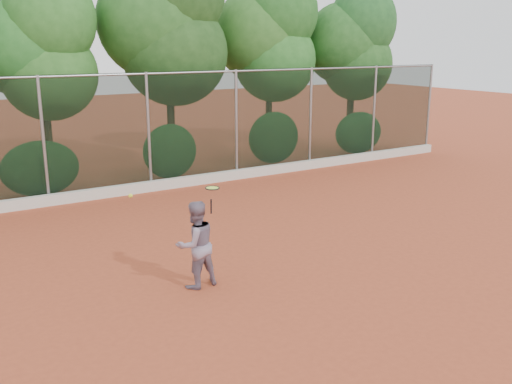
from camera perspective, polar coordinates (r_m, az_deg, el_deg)
ground at (r=11.67m, az=2.62°, el=-7.01°), size 80.00×80.00×0.00m
concrete_curb at (r=17.40m, az=-10.22°, el=0.61°), size 24.00×0.20×0.30m
tennis_player at (r=10.32m, az=-6.05°, el=-5.25°), size 0.84×0.68×1.61m
chainlink_fence at (r=17.24m, az=-10.70°, el=6.25°), size 24.09×0.09×3.50m
foliage_backdrop at (r=18.75m, az=-14.99°, el=14.48°), size 23.70×3.63×7.55m
tennis_racket at (r=9.98m, az=-4.40°, el=0.19°), size 0.29×0.29×0.50m
tennis_ball_in_flight at (r=9.71m, az=-12.44°, el=-0.36°), size 0.07×0.07×0.07m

